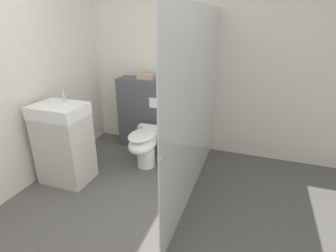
% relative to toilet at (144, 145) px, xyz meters
% --- Properties ---
extents(wall_back, '(8.00, 0.06, 2.50)m').
position_rel_toilet_xyz_m(wall_back, '(0.19, 0.82, 0.93)').
color(wall_back, silver).
rests_on(wall_back, ground_plane).
extents(partition_panel, '(1.25, 0.30, 1.03)m').
position_rel_toilet_xyz_m(partition_panel, '(-0.00, 0.60, 0.20)').
color(partition_panel, '#4C4C51').
rests_on(partition_panel, ground_plane).
extents(shower_glass, '(0.04, 2.10, 1.93)m').
position_rel_toilet_xyz_m(shower_glass, '(0.71, -0.26, 0.65)').
color(shower_glass, silver).
rests_on(shower_glass, ground_plane).
extents(toilet, '(0.34, 0.57, 0.49)m').
position_rel_toilet_xyz_m(toilet, '(0.00, 0.00, 0.00)').
color(toilet, white).
rests_on(toilet, ground_plane).
extents(sink_vanity, '(0.56, 0.42, 1.08)m').
position_rel_toilet_xyz_m(sink_vanity, '(-0.76, -0.56, 0.15)').
color(sink_vanity, beige).
rests_on(sink_vanity, ground_plane).
extents(hair_drier, '(0.15, 0.07, 0.13)m').
position_rel_toilet_xyz_m(hair_drier, '(0.26, 0.64, 0.80)').
color(hair_drier, '#2D2D33').
rests_on(hair_drier, partition_panel).
extents(folded_towel, '(0.23, 0.18, 0.07)m').
position_rel_toilet_xyz_m(folded_towel, '(-0.21, 0.61, 0.74)').
color(folded_towel, tan).
rests_on(folded_towel, partition_panel).
extents(spare_toilet_roll, '(0.09, 0.09, 0.11)m').
position_rel_toilet_xyz_m(spare_toilet_roll, '(0.28, 0.05, -0.26)').
color(spare_toilet_roll, white).
rests_on(spare_toilet_roll, ground_plane).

